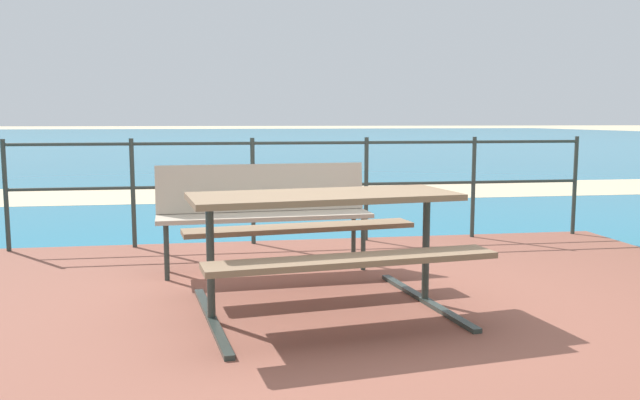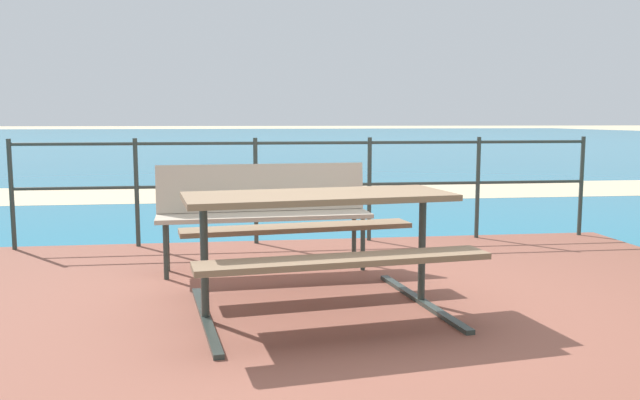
% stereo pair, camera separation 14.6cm
% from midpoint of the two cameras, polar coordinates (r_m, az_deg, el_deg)
% --- Properties ---
extents(ground_plane, '(240.00, 240.00, 0.00)m').
position_cam_midpoint_polar(ground_plane, '(4.42, 4.44, -10.40)').
color(ground_plane, beige).
extents(patio_paving, '(6.40, 5.20, 0.06)m').
position_cam_midpoint_polar(patio_paving, '(4.41, 4.44, -10.03)').
color(patio_paving, brown).
rests_on(patio_paving, ground).
extents(sea_water, '(90.00, 90.00, 0.01)m').
position_cam_midpoint_polar(sea_water, '(44.14, -6.62, 5.37)').
color(sea_water, teal).
rests_on(sea_water, ground).
extents(beach_strip, '(54.02, 3.00, 0.01)m').
position_cam_midpoint_polar(beach_strip, '(11.76, -3.32, 0.66)').
color(beach_strip, beige).
rests_on(beach_strip, ground).
extents(picnic_table, '(1.90, 1.63, 0.79)m').
position_cam_midpoint_polar(picnic_table, '(4.23, 0.84, -1.99)').
color(picnic_table, '#7A6047').
rests_on(picnic_table, patio_paving).
extents(park_bench, '(1.80, 0.53, 0.89)m').
position_cam_midpoint_polar(park_bench, '(5.50, -4.21, -0.41)').
color(park_bench, tan).
rests_on(park_bench, patio_paving).
extents(railing_fence, '(5.94, 0.04, 1.08)m').
position_cam_midpoint_polar(railing_fence, '(6.67, 0.03, 2.00)').
color(railing_fence, '#2D3833').
rests_on(railing_fence, patio_paving).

